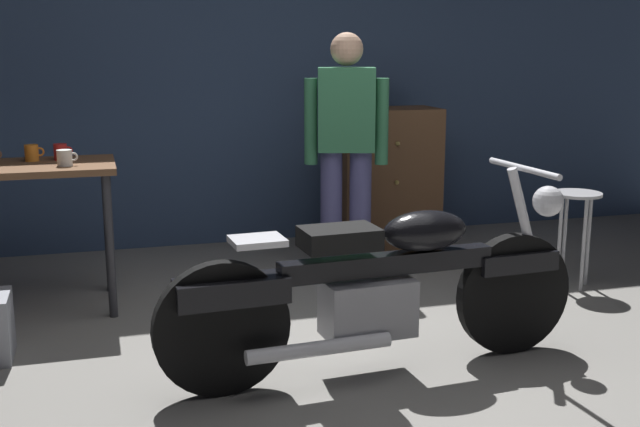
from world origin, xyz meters
TOP-DOWN VIEW (x-y plane):
  - ground_plane at (0.00, 0.00)m, footprint 12.00×12.00m
  - back_wall at (0.00, 2.80)m, footprint 8.00×0.12m
  - workbench at (-1.72, 1.39)m, footprint 1.30×0.64m
  - motorcycle at (0.12, -0.07)m, footprint 2.19×0.60m
  - person_standing at (0.47, 1.57)m, footprint 0.55×0.32m
  - shop_stool at (1.85, 0.91)m, footprint 0.32×0.32m
  - wooden_dresser at (1.04, 2.30)m, footprint 0.80×0.47m
  - mug_white_ceramic at (-1.35, 1.26)m, footprint 0.12×0.09m
  - mug_red_diner at (-1.38, 1.52)m, footprint 0.11×0.08m
  - mug_orange_travel at (-1.55, 1.52)m, footprint 0.12×0.08m

SIDE VIEW (x-z plane):
  - ground_plane at x=0.00m, z-range 0.00..0.00m
  - motorcycle at x=0.12m, z-range -0.05..0.95m
  - shop_stool at x=1.85m, z-range 0.18..0.82m
  - wooden_dresser at x=1.04m, z-range 0.00..1.10m
  - workbench at x=-1.72m, z-range 0.34..1.24m
  - person_standing at x=0.47m, z-range 0.09..1.76m
  - mug_white_ceramic at x=-1.35m, z-range 0.90..0.99m
  - mug_red_diner at x=-1.38m, z-range 0.90..1.00m
  - mug_orange_travel at x=-1.55m, z-range 0.90..1.00m
  - back_wall at x=0.00m, z-range 0.00..3.10m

